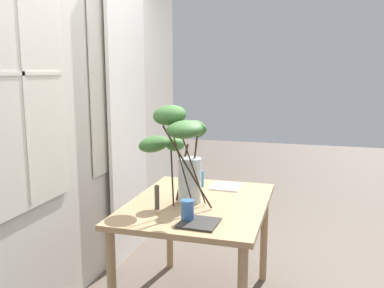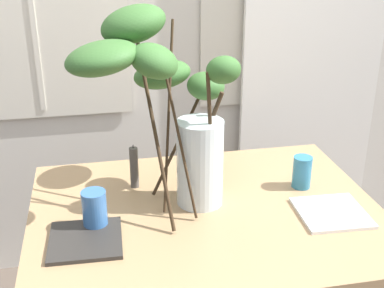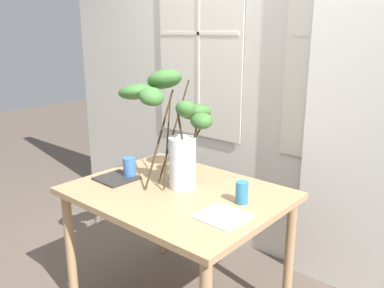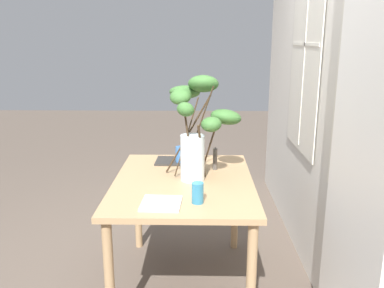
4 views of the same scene
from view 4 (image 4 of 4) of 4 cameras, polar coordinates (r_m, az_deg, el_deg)
ground at (r=2.99m, az=-1.13°, el=-19.13°), size 14.00×14.00×0.00m
back_wall_with_windows at (r=2.64m, az=19.92°, el=6.97°), size 4.23×0.14×2.68m
curtain_sheer_side at (r=1.97m, az=22.83°, el=0.13°), size 0.71×0.03×2.42m
dining_table at (r=2.68m, az=-1.21°, el=-7.00°), size 1.17×0.90×0.77m
vase_with_branches at (r=2.65m, az=0.84°, el=3.28°), size 0.57×0.54×0.69m
drinking_glass_blue_left at (r=2.97m, az=-1.60°, el=-1.56°), size 0.08×0.08×0.13m
drinking_glass_blue_right at (r=2.27m, az=0.79°, el=-6.92°), size 0.07×0.07×0.12m
plate_square_left at (r=3.03m, az=-3.03°, el=-2.41°), size 0.23×0.23×0.01m
plate_square_right at (r=2.28m, az=-4.38°, el=-8.34°), size 0.23×0.23×0.01m
pillar_candle at (r=2.83m, az=3.27°, el=-2.15°), size 0.03×0.03×0.17m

